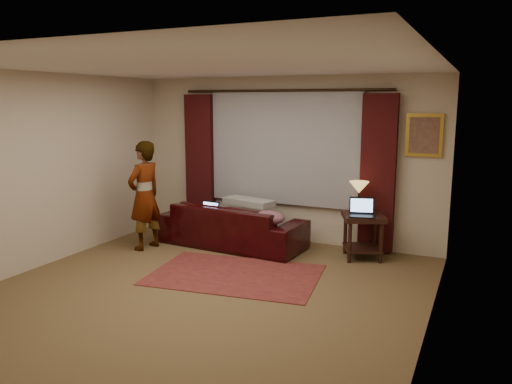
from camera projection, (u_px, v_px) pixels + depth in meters
floor at (206, 291)px, 5.93m from camera, size 5.00×5.00×0.01m
ceiling at (202, 66)px, 5.47m from camera, size 5.00×5.00×0.02m
wall_back at (285, 160)px, 7.93m from camera, size 5.00×0.02×2.60m
wall_front at (19, 234)px, 3.47m from camera, size 5.00×0.02×2.60m
wall_left at (44, 170)px, 6.73m from camera, size 0.02×5.00×2.60m
wall_right at (434, 200)px, 4.66m from camera, size 0.02×5.00×2.60m
sheer_curtain at (283, 148)px, 7.84m from camera, size 2.50×0.05×1.80m
drape_left at (200, 163)px, 8.47m from camera, size 0.50×0.14×2.30m
drape_right at (378, 174)px, 7.23m from camera, size 0.50×0.14×2.30m
curtain_rod at (283, 90)px, 7.64m from camera, size 0.04×0.04×3.40m
picture_frame at (424, 135)px, 6.95m from camera, size 0.50×0.04×0.60m
sofa at (232, 217)px, 7.69m from camera, size 2.32×1.13×0.91m
throw_blanket at (249, 186)px, 7.75m from camera, size 0.87×0.50×0.10m
clothing_pile at (269, 218)px, 7.18m from camera, size 0.54×0.45×0.20m
laptop_sofa at (206, 210)px, 7.66m from camera, size 0.33×0.36×0.22m
area_rug at (235, 275)px, 6.45m from camera, size 2.31×1.70×0.01m
end_table at (363, 236)px, 7.10m from camera, size 0.73×0.73×0.65m
tiffany_lamp at (359, 197)px, 7.13m from camera, size 0.37×0.37×0.44m
laptop_table at (362, 208)px, 6.87m from camera, size 0.43×0.45×0.25m
person at (145, 196)px, 7.49m from camera, size 0.55×0.55×1.64m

